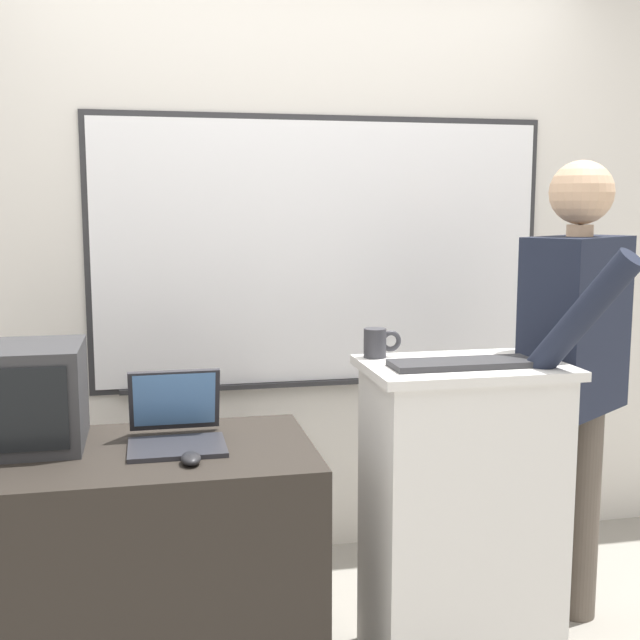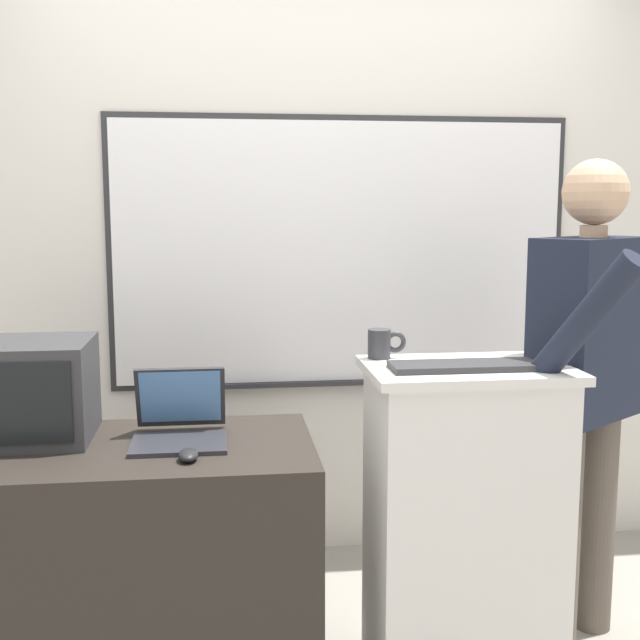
% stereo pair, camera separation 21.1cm
% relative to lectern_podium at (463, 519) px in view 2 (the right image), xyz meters
% --- Properties ---
extents(back_wall, '(6.40, 0.17, 2.77)m').
position_rel_lectern_podium_xyz_m(back_wall, '(-0.37, 1.05, 0.87)').
color(back_wall, silver).
rests_on(back_wall, ground_plane).
extents(lectern_podium, '(0.65, 0.44, 1.03)m').
position_rel_lectern_podium_xyz_m(lectern_podium, '(0.00, 0.00, 0.00)').
color(lectern_podium, silver).
rests_on(lectern_podium, ground_plane).
extents(side_desk, '(1.10, 0.66, 0.76)m').
position_rel_lectern_podium_xyz_m(side_desk, '(-1.03, 0.13, -0.13)').
color(side_desk, '#28231E').
rests_on(side_desk, ground_plane).
extents(person_presenter, '(0.59, 0.72, 1.68)m').
position_rel_lectern_podium_xyz_m(person_presenter, '(0.46, 0.12, 0.46)').
color(person_presenter, brown).
rests_on(person_presenter, ground_plane).
extents(laptop, '(0.30, 0.33, 0.23)m').
position_rel_lectern_podium_xyz_m(laptop, '(-0.91, 0.18, 0.31)').
color(laptop, '#28282D').
rests_on(laptop, side_desk).
extents(wireless_keyboard, '(0.46, 0.15, 0.02)m').
position_rel_lectern_podium_xyz_m(wireless_keyboard, '(-0.03, -0.05, 0.52)').
color(wireless_keyboard, '#2D2D30').
rests_on(wireless_keyboard, lectern_podium).
extents(computer_mouse_by_laptop, '(0.06, 0.10, 0.03)m').
position_rel_lectern_podium_xyz_m(computer_mouse_by_laptop, '(-0.88, -0.05, 0.27)').
color(computer_mouse_by_laptop, black).
rests_on(computer_mouse_by_laptop, side_desk).
extents(crt_monitor, '(0.35, 0.38, 0.33)m').
position_rel_lectern_podium_xyz_m(crt_monitor, '(-1.37, 0.25, 0.41)').
color(crt_monitor, '#333335').
rests_on(crt_monitor, side_desk).
extents(coffee_mug, '(0.13, 0.08, 0.10)m').
position_rel_lectern_podium_xyz_m(coffee_mug, '(-0.25, 0.15, 0.56)').
color(coffee_mug, '#333338').
rests_on(coffee_mug, lectern_podium).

